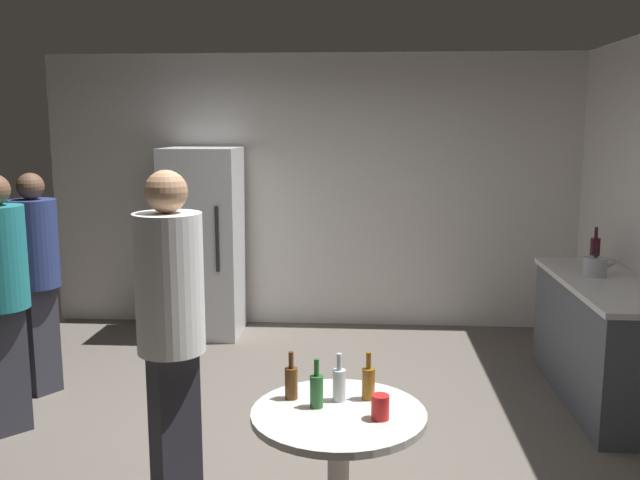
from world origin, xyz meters
The scene contains 15 objects.
ground_plane centered at (0.00, 0.00, -0.05)m, with size 5.20×5.20×0.10m, color #5B544C.
wall_back centered at (0.00, 2.63, 1.35)m, with size 5.32×0.06×2.70m, color silver.
refrigerator centered at (-1.03, 2.20, 0.90)m, with size 0.70×0.68×1.80m.
kitchen_counter centered at (2.28, 0.77, 0.45)m, with size 0.64×1.75×0.90m.
kettle centered at (2.23, 0.94, 0.97)m, with size 0.24×0.17×0.18m.
wine_bottle_on_counter centered at (2.36, 1.35, 1.02)m, with size 0.08×0.08×0.31m.
foreground_table centered at (0.40, -1.25, 0.63)m, with size 0.80×0.80×0.73m.
beer_bottle_amber centered at (0.54, -1.10, 0.82)m, with size 0.06×0.06×0.23m.
beer_bottle_brown centered at (0.18, -1.12, 0.82)m, with size 0.06×0.06×0.23m.
beer_bottle_green centered at (0.30, -1.21, 0.82)m, with size 0.06×0.06×0.23m.
beer_bottle_clear centered at (0.40, -1.13, 0.82)m, with size 0.06×0.06×0.23m.
plastic_cup_red centered at (0.59, -1.32, 0.79)m, with size 0.08×0.08×0.11m, color red.
person_in_teal_shirt centered at (-1.82, -0.02, 1.00)m, with size 0.48×0.48×1.71m.
person_in_white_shirt centered at (-0.45, -0.92, 1.06)m, with size 0.48×0.48×1.80m.
person_in_navy_shirt centered at (-1.92, 0.65, 0.98)m, with size 0.47×0.47×1.67m.
Camera 1 is at (0.51, -4.18, 2.02)m, focal length 38.50 mm.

